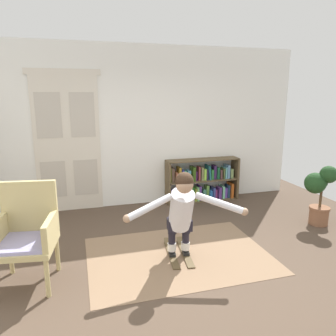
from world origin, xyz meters
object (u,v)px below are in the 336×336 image
bookshelf (201,183)px  person_skier (182,209)px  potted_plant (320,190)px  wicker_chair (27,232)px  skis_pair (178,252)px

bookshelf → person_skier: (-1.12, -2.16, 0.33)m
potted_plant → person_skier: 2.54m
wicker_chair → person_skier: (1.74, -0.07, 0.11)m
skis_pair → person_skier: 0.70m
potted_plant → person_skier: size_ratio=0.68×
skis_pair → wicker_chair: bearing=-176.0°
bookshelf → skis_pair: 2.28m
bookshelf → skis_pair: bearing=-119.2°
person_skier → bookshelf: bearing=62.6°
bookshelf → wicker_chair: wicker_chair is taller
potted_plant → person_skier: (-2.48, -0.56, 0.14)m
bookshelf → person_skier: 2.46m
potted_plant → skis_pair: bearing=-171.6°
potted_plant → person_skier: person_skier is taller
bookshelf → skis_pair: size_ratio=1.86×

